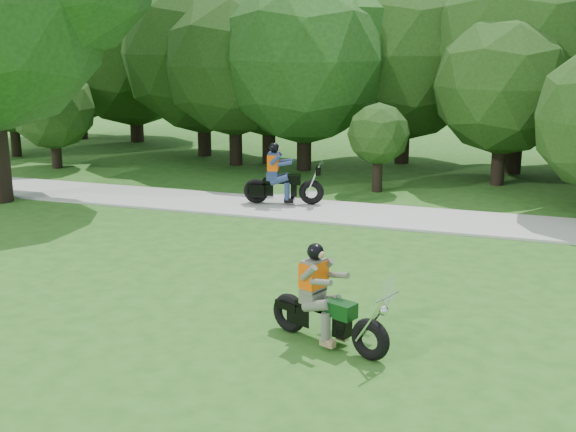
# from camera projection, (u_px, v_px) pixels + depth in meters

# --- Properties ---
(ground) EXTENTS (100.00, 100.00, 0.00)m
(ground) POSITION_uv_depth(u_px,v_px,m) (307.00, 354.00, 10.18)
(ground) COLOR #275317
(ground) RESTS_ON ground
(walkway) EXTENTS (60.00, 2.20, 0.06)m
(walkway) POSITION_uv_depth(u_px,v_px,m) (401.00, 217.00, 17.54)
(walkway) COLOR #A4A49E
(walkway) RESTS_ON ground
(tree_line) EXTENTS (38.91, 12.56, 7.48)m
(tree_line) POSITION_uv_depth(u_px,v_px,m) (452.00, 56.00, 22.83)
(tree_line) COLOR black
(tree_line) RESTS_ON ground
(chopper_motorcycle) EXTENTS (2.02, 1.13, 1.49)m
(chopper_motorcycle) POSITION_uv_depth(u_px,v_px,m) (323.00, 308.00, 10.42)
(chopper_motorcycle) COLOR black
(chopper_motorcycle) RESTS_ON ground
(touring_motorcycle) EXTENTS (2.08, 0.94, 1.60)m
(touring_motorcycle) POSITION_uv_depth(u_px,v_px,m) (279.00, 182.00, 18.64)
(touring_motorcycle) COLOR black
(touring_motorcycle) RESTS_ON walkway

